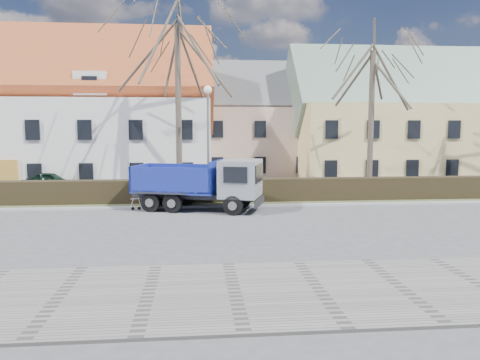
{
  "coord_description": "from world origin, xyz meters",
  "views": [
    {
      "loc": [
        -0.95,
        -20.18,
        4.36
      ],
      "look_at": [
        1.26,
        3.47,
        1.6
      ],
      "focal_mm": 35.0,
      "sensor_mm": 36.0,
      "label": 1
    }
  ],
  "objects": [
    {
      "name": "tree_2",
      "position": [
        10.0,
        8.5,
        5.5
      ],
      "size": [
        8.0,
        8.0,
        11.0
      ],
      "primitive_type": null,
      "color": "#4A4033",
      "rests_on": "ground"
    },
    {
      "name": "building_yellow",
      "position": [
        16.0,
        17.0,
        4.25
      ],
      "size": [
        18.8,
        10.8,
        8.5
      ],
      "primitive_type": null,
      "color": "#DBC278",
      "rests_on": "ground"
    },
    {
      "name": "tree_1",
      "position": [
        -2.0,
        8.5,
        6.33
      ],
      "size": [
        9.2,
        9.2,
        12.65
      ],
      "primitive_type": null,
      "color": "#4A4033",
      "rests_on": "ground"
    },
    {
      "name": "building_white",
      "position": [
        -13.0,
        16.0,
        4.75
      ],
      "size": [
        26.8,
        10.8,
        9.5
      ],
      "primitive_type": null,
      "color": "silver",
      "rests_on": "ground"
    },
    {
      "name": "curb_far",
      "position": [
        0.0,
        4.6,
        0.06
      ],
      "size": [
        80.0,
        0.3,
        0.12
      ],
      "primitive_type": "cube",
      "color": "#9D9C99",
      "rests_on": "ground"
    },
    {
      "name": "cart_frame",
      "position": [
        -4.33,
        4.15,
        0.35
      ],
      "size": [
        0.82,
        0.55,
        0.69
      ],
      "primitive_type": null,
      "rotation": [
        0.0,
        0.0,
        0.16
      ],
      "color": "silver",
      "rests_on": "ground"
    },
    {
      "name": "dump_truck",
      "position": [
        -1.12,
        3.99,
        1.37
      ],
      "size": [
        7.31,
        4.52,
        2.74
      ],
      "primitive_type": null,
      "rotation": [
        0.0,
        0.0,
        -0.31
      ],
      "color": "navy",
      "rests_on": "ground"
    },
    {
      "name": "grass_strip",
      "position": [
        0.0,
        6.2,
        0.05
      ],
      "size": [
        80.0,
        3.0,
        0.1
      ],
      "primitive_type": "cube",
      "color": "#424C2B",
      "rests_on": "ground"
    },
    {
      "name": "parked_car_a",
      "position": [
        -10.41,
        11.28,
        0.72
      ],
      "size": [
        4.48,
        2.54,
        1.44
      ],
      "primitive_type": "imported",
      "rotation": [
        0.0,
        0.0,
        1.36
      ],
      "color": "black",
      "rests_on": "ground"
    },
    {
      "name": "ground",
      "position": [
        0.0,
        0.0,
        0.0
      ],
      "size": [
        120.0,
        120.0,
        0.0
      ],
      "primitive_type": "plane",
      "color": "#4C4C4F"
    },
    {
      "name": "hedge",
      "position": [
        0.0,
        6.0,
        0.65
      ],
      "size": [
        60.0,
        0.9,
        1.3
      ],
      "primitive_type": "cube",
      "color": "black",
      "rests_on": "ground"
    },
    {
      "name": "sidewalk_near",
      "position": [
        0.0,
        -8.5,
        0.04
      ],
      "size": [
        80.0,
        5.0,
        0.08
      ],
      "primitive_type": "cube",
      "color": "gray",
      "rests_on": "ground"
    },
    {
      "name": "building_pink",
      "position": [
        4.0,
        20.0,
        4.0
      ],
      "size": [
        10.8,
        8.8,
        8.0
      ],
      "primitive_type": null,
      "color": "tan",
      "rests_on": "ground"
    },
    {
      "name": "streetlight",
      "position": [
        -0.26,
        7.0,
        3.36
      ],
      "size": [
        0.53,
        0.53,
        6.73
      ],
      "primitive_type": null,
      "color": "gray",
      "rests_on": "ground"
    }
  ]
}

